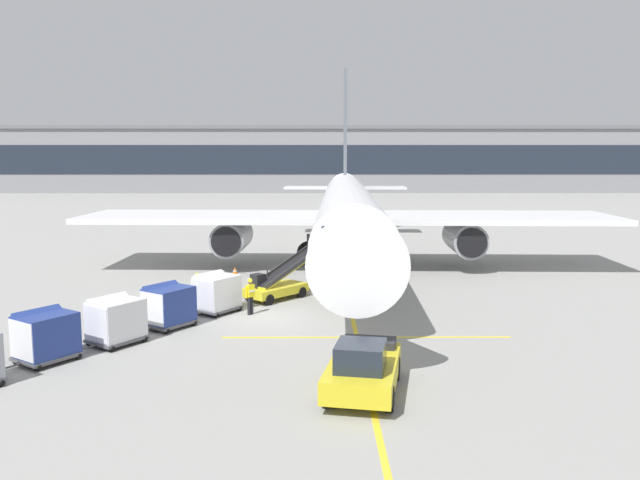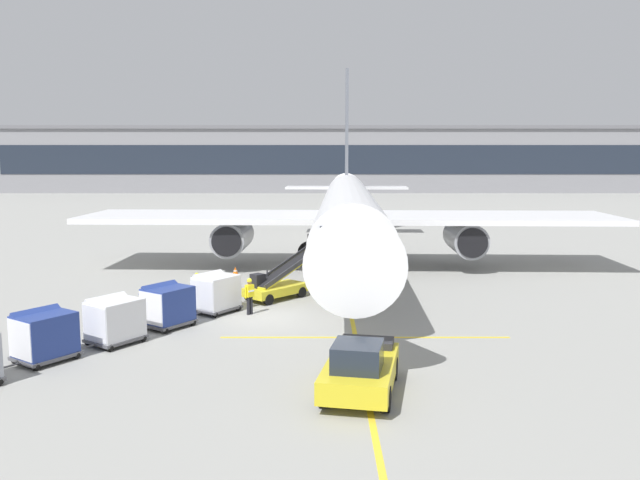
{
  "view_description": "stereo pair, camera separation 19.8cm",
  "coord_description": "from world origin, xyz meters",
  "px_view_note": "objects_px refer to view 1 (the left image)",
  "views": [
    {
      "loc": [
        2.31,
        -28.68,
        7.47
      ],
      "look_at": [
        2.49,
        3.33,
        3.2
      ],
      "focal_mm": 35.54,
      "sensor_mm": 36.0,
      "label": 1
    },
    {
      "loc": [
        2.51,
        -28.68,
        7.47
      ],
      "look_at": [
        2.49,
        3.33,
        3.2
      ],
      "focal_mm": 35.54,
      "sensor_mm": 36.0,
      "label": 2
    }
  ],
  "objects_px": {
    "parked_airplane": "(348,211)",
    "ground_crew_by_loader": "(198,288)",
    "baggage_cart_lead": "(216,292)",
    "pushback_tug": "(363,368)",
    "belt_loader": "(279,283)",
    "baggage_cart_fourth": "(45,335)",
    "baggage_cart_second": "(168,305)",
    "ground_crew_by_carts": "(250,294)",
    "baggage_cart_third": "(115,319)",
    "safety_cone_engine_keepout": "(235,272)"
  },
  "relations": [
    {
      "from": "baggage_cart_fourth",
      "to": "baggage_cart_lead",
      "type": "bearing_deg",
      "value": 55.21
    },
    {
      "from": "belt_loader",
      "to": "baggage_cart_second",
      "type": "xyz_separation_m",
      "value": [
        -4.53,
        -5.7,
        0.17
      ]
    },
    {
      "from": "pushback_tug",
      "to": "baggage_cart_third",
      "type": "bearing_deg",
      "value": 150.63
    },
    {
      "from": "ground_crew_by_carts",
      "to": "safety_cone_engine_keepout",
      "type": "height_order",
      "value": "ground_crew_by_carts"
    },
    {
      "from": "belt_loader",
      "to": "ground_crew_by_loader",
      "type": "distance_m",
      "value": 4.42
    },
    {
      "from": "parked_airplane",
      "to": "ground_crew_by_loader",
      "type": "bearing_deg",
      "value": -124.68
    },
    {
      "from": "belt_loader",
      "to": "safety_cone_engine_keepout",
      "type": "height_order",
      "value": "belt_loader"
    },
    {
      "from": "baggage_cart_third",
      "to": "ground_crew_by_carts",
      "type": "height_order",
      "value": "baggage_cart_third"
    },
    {
      "from": "baggage_cart_third",
      "to": "baggage_cart_fourth",
      "type": "xyz_separation_m",
      "value": [
        -1.86,
        -2.19,
        0.0
      ]
    },
    {
      "from": "pushback_tug",
      "to": "ground_crew_by_carts",
      "type": "bearing_deg",
      "value": 114.67
    },
    {
      "from": "belt_loader",
      "to": "ground_crew_by_loader",
      "type": "xyz_separation_m",
      "value": [
        -3.92,
        -2.04,
        0.17
      ]
    },
    {
      "from": "parked_airplane",
      "to": "pushback_tug",
      "type": "xyz_separation_m",
      "value": [
        -0.63,
        -22.98,
        -2.99
      ]
    },
    {
      "from": "baggage_cart_second",
      "to": "safety_cone_engine_keepout",
      "type": "bearing_deg",
      "value": 83.18
    },
    {
      "from": "baggage_cart_second",
      "to": "baggage_cart_fourth",
      "type": "xyz_separation_m",
      "value": [
        -3.39,
        -4.64,
        0.0
      ]
    },
    {
      "from": "belt_loader",
      "to": "baggage_cart_third",
      "type": "distance_m",
      "value": 10.16
    },
    {
      "from": "parked_airplane",
      "to": "ground_crew_by_carts",
      "type": "height_order",
      "value": "parked_airplane"
    },
    {
      "from": "baggage_cart_second",
      "to": "baggage_cart_lead",
      "type": "bearing_deg",
      "value": 57.68
    },
    {
      "from": "baggage_cart_third",
      "to": "baggage_cart_second",
      "type": "bearing_deg",
      "value": 58.09
    },
    {
      "from": "safety_cone_engine_keepout",
      "to": "belt_loader",
      "type": "bearing_deg",
      "value": -62.84
    },
    {
      "from": "baggage_cart_fourth",
      "to": "baggage_cart_third",
      "type": "bearing_deg",
      "value": 49.6
    },
    {
      "from": "baggage_cart_third",
      "to": "ground_crew_by_carts",
      "type": "distance_m",
      "value": 6.77
    },
    {
      "from": "ground_crew_by_carts",
      "to": "baggage_cart_second",
      "type": "bearing_deg",
      "value": -146.54
    },
    {
      "from": "baggage_cart_second",
      "to": "ground_crew_by_carts",
      "type": "distance_m",
      "value": 4.03
    },
    {
      "from": "belt_loader",
      "to": "ground_crew_by_loader",
      "type": "height_order",
      "value": "belt_loader"
    },
    {
      "from": "safety_cone_engine_keepout",
      "to": "parked_airplane",
      "type": "bearing_deg",
      "value": 25.43
    },
    {
      "from": "baggage_cart_second",
      "to": "ground_crew_by_loader",
      "type": "relative_size",
      "value": 1.54
    },
    {
      "from": "baggage_cart_third",
      "to": "belt_loader",
      "type": "bearing_deg",
      "value": 53.41
    },
    {
      "from": "baggage_cart_lead",
      "to": "pushback_tug",
      "type": "xyz_separation_m",
      "value": [
        6.28,
        -10.45,
        -0.17
      ]
    },
    {
      "from": "baggage_cart_lead",
      "to": "baggage_cart_third",
      "type": "bearing_deg",
      "value": -122.13
    },
    {
      "from": "baggage_cart_third",
      "to": "pushback_tug",
      "type": "bearing_deg",
      "value": -29.37
    },
    {
      "from": "parked_airplane",
      "to": "baggage_cart_second",
      "type": "distance_m",
      "value": 17.67
    },
    {
      "from": "baggage_cart_third",
      "to": "safety_cone_engine_keepout",
      "type": "bearing_deg",
      "value": 78.34
    },
    {
      "from": "baggage_cart_second",
      "to": "baggage_cart_third",
      "type": "xyz_separation_m",
      "value": [
        -1.53,
        -2.46,
        0.0
      ]
    },
    {
      "from": "pushback_tug",
      "to": "ground_crew_by_loader",
      "type": "xyz_separation_m",
      "value": [
        -7.35,
        11.45,
        0.17
      ]
    },
    {
      "from": "ground_crew_by_loader",
      "to": "ground_crew_by_carts",
      "type": "height_order",
      "value": "same"
    },
    {
      "from": "baggage_cart_lead",
      "to": "baggage_cart_second",
      "type": "height_order",
      "value": "same"
    },
    {
      "from": "baggage_cart_lead",
      "to": "baggage_cart_second",
      "type": "bearing_deg",
      "value": -122.32
    },
    {
      "from": "baggage_cart_fourth",
      "to": "ground_crew_by_carts",
      "type": "height_order",
      "value": "baggage_cart_fourth"
    },
    {
      "from": "baggage_cart_fourth",
      "to": "ground_crew_by_loader",
      "type": "xyz_separation_m",
      "value": [
        4.0,
        8.3,
        -0.0
      ]
    },
    {
      "from": "baggage_cart_second",
      "to": "pushback_tug",
      "type": "relative_size",
      "value": 0.57
    },
    {
      "from": "baggage_cart_lead",
      "to": "belt_loader",
      "type": "bearing_deg",
      "value": 46.93
    },
    {
      "from": "parked_airplane",
      "to": "baggage_cart_fourth",
      "type": "distance_m",
      "value": 23.34
    },
    {
      "from": "baggage_cart_third",
      "to": "ground_crew_by_carts",
      "type": "relative_size",
      "value": 1.54
    },
    {
      "from": "baggage_cart_third",
      "to": "baggage_cart_fourth",
      "type": "distance_m",
      "value": 2.87
    },
    {
      "from": "pushback_tug",
      "to": "ground_crew_by_loader",
      "type": "distance_m",
      "value": 13.61
    },
    {
      "from": "parked_airplane",
      "to": "ground_crew_by_carts",
      "type": "relative_size",
      "value": 25.78
    },
    {
      "from": "parked_airplane",
      "to": "baggage_cart_second",
      "type": "relative_size",
      "value": 16.71
    },
    {
      "from": "pushback_tug",
      "to": "ground_crew_by_carts",
      "type": "xyz_separation_m",
      "value": [
        -4.6,
        10.02,
        0.17
      ]
    },
    {
      "from": "baggage_cart_second",
      "to": "ground_crew_by_carts",
      "type": "relative_size",
      "value": 1.54
    },
    {
      "from": "safety_cone_engine_keepout",
      "to": "baggage_cart_lead",
      "type": "bearing_deg",
      "value": -88.3
    }
  ]
}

